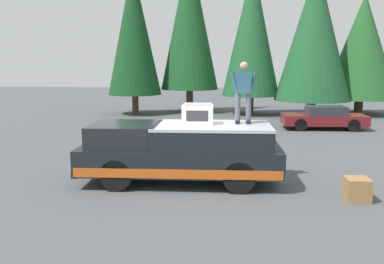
{
  "coord_description": "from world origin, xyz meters",
  "views": [
    {
      "loc": [
        -10.85,
        -0.56,
        3.32
      ],
      "look_at": [
        0.79,
        0.18,
        1.35
      ],
      "focal_mm": 38.64,
      "sensor_mm": 36.0,
      "label": 1
    }
  ],
  "objects_px": {
    "compressor_unit": "(198,114)",
    "pickup_truck": "(180,152)",
    "person_on_truck_bed": "(243,91)",
    "parked_car_maroon": "(324,118)",
    "wooden_crate": "(357,189)"
  },
  "relations": [
    {
      "from": "compressor_unit",
      "to": "pickup_truck",
      "type": "bearing_deg",
      "value": 101.41
    },
    {
      "from": "pickup_truck",
      "to": "compressor_unit",
      "type": "bearing_deg",
      "value": -78.59
    },
    {
      "from": "compressor_unit",
      "to": "person_on_truck_bed",
      "type": "bearing_deg",
      "value": -83.37
    },
    {
      "from": "pickup_truck",
      "to": "parked_car_maroon",
      "type": "xyz_separation_m",
      "value": [
        9.82,
        -6.37,
        -0.29
      ]
    },
    {
      "from": "compressor_unit",
      "to": "person_on_truck_bed",
      "type": "xyz_separation_m",
      "value": [
        0.14,
        -1.24,
        0.62
      ]
    },
    {
      "from": "parked_car_maroon",
      "to": "compressor_unit",
      "type": "bearing_deg",
      "value": 148.79
    },
    {
      "from": "pickup_truck",
      "to": "compressor_unit",
      "type": "relative_size",
      "value": 6.6
    },
    {
      "from": "person_on_truck_bed",
      "to": "parked_car_maroon",
      "type": "xyz_separation_m",
      "value": [
        9.58,
        -4.65,
        -1.97
      ]
    },
    {
      "from": "pickup_truck",
      "to": "parked_car_maroon",
      "type": "relative_size",
      "value": 1.35
    },
    {
      "from": "parked_car_maroon",
      "to": "wooden_crate",
      "type": "relative_size",
      "value": 7.32
    },
    {
      "from": "pickup_truck",
      "to": "person_on_truck_bed",
      "type": "distance_m",
      "value": 2.42
    },
    {
      "from": "parked_car_maroon",
      "to": "wooden_crate",
      "type": "bearing_deg",
      "value": 170.03
    },
    {
      "from": "compressor_unit",
      "to": "person_on_truck_bed",
      "type": "distance_m",
      "value": 1.4
    },
    {
      "from": "pickup_truck",
      "to": "person_on_truck_bed",
      "type": "xyz_separation_m",
      "value": [
        0.24,
        -1.72,
        1.68
      ]
    },
    {
      "from": "pickup_truck",
      "to": "parked_car_maroon",
      "type": "distance_m",
      "value": 11.71
    }
  ]
}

